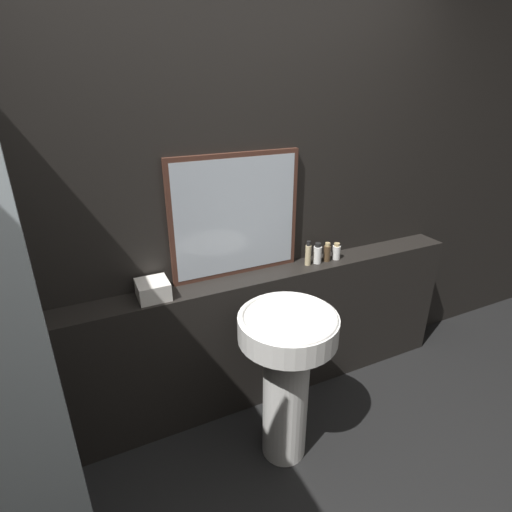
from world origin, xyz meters
The scene contains 9 objects.
wall_back centered at (0.00, 1.41, 1.25)m, with size 8.00×0.06×2.50m.
vanity_counter centered at (0.00, 1.28, 0.45)m, with size 2.89×0.20×0.89m.
pedestal_sink centered at (-0.02, 0.81, 0.59)m, with size 0.50×0.50×0.90m.
mirror centered at (-0.06, 1.36, 1.24)m, with size 0.77×0.03×0.70m.
towel_stack centered at (-0.57, 1.28, 0.94)m, with size 0.16×0.16×0.10m.
shampoo_bottle centered at (0.39, 1.28, 0.96)m, with size 0.04×0.04×0.16m.
conditioner_bottle centered at (0.45, 1.28, 0.95)m, with size 0.05×0.05×0.13m.
lotion_bottle centered at (0.53, 1.28, 0.95)m, with size 0.04×0.04×0.12m.
body_wash_bottle centered at (0.60, 1.28, 0.94)m, with size 0.05×0.05×0.11m.
Camera 1 is at (-0.87, -0.61, 1.95)m, focal length 28.00 mm.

